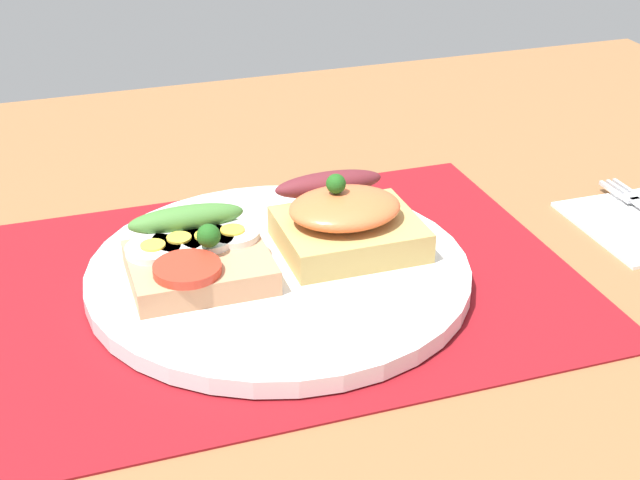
% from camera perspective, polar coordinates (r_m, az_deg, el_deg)
% --- Properties ---
extents(ground_plane, '(1.20, 0.90, 0.03)m').
position_cam_1_polar(ground_plane, '(0.65, -2.53, -4.01)').
color(ground_plane, '#8E5F38').
extents(placemat, '(0.41, 0.31, 0.00)m').
position_cam_1_polar(placemat, '(0.64, -2.56, -2.67)').
color(placemat, maroon).
rests_on(placemat, ground_plane).
extents(plate, '(0.26, 0.26, 0.01)m').
position_cam_1_polar(plate, '(0.63, -2.58, -2.09)').
color(plate, white).
rests_on(plate, placemat).
extents(sandwich_egg_tomato, '(0.09, 0.09, 0.04)m').
position_cam_1_polar(sandwich_egg_tomato, '(0.62, -7.71, -1.01)').
color(sandwich_egg_tomato, tan).
rests_on(sandwich_egg_tomato, plate).
extents(sandwich_salmon, '(0.10, 0.10, 0.06)m').
position_cam_1_polar(sandwich_salmon, '(0.65, 1.58, 1.29)').
color(sandwich_salmon, tan).
rests_on(sandwich_salmon, plate).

